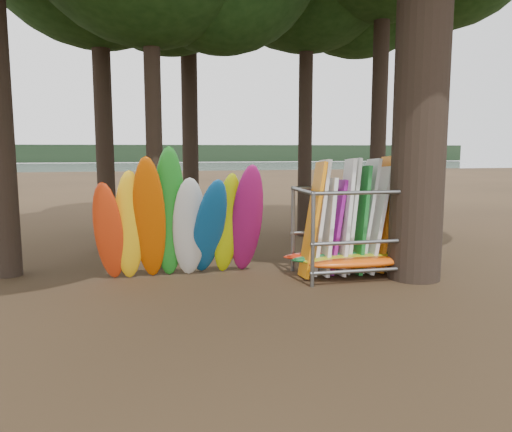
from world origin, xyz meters
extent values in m
plane|color=#47331E|center=(0.00, 0.00, 0.00)|extent=(120.00, 120.00, 0.00)
plane|color=gray|center=(0.00, 60.00, 0.00)|extent=(160.00, 160.00, 0.00)
cube|color=black|center=(0.00, 110.00, 2.00)|extent=(160.00, 4.00, 4.00)
cylinder|color=black|center=(-3.20, 5.43, 5.54)|extent=(0.52, 0.52, 11.09)
cylinder|color=black|center=(-0.47, 7.55, 6.66)|extent=(0.56, 0.56, 13.33)
cylinder|color=black|center=(3.32, 6.26, 5.85)|extent=(0.47, 0.47, 11.69)
cylinder|color=black|center=(-1.81, 3.06, 5.21)|extent=(0.42, 0.42, 10.43)
cylinder|color=black|center=(5.01, 4.22, 6.42)|extent=(0.48, 0.48, 12.85)
ellipsoid|color=red|center=(-2.89, 1.23, 1.16)|extent=(0.80, 1.33, 2.43)
ellipsoid|color=yellow|center=(-2.44, 1.31, 1.28)|extent=(0.79, 1.08, 2.64)
ellipsoid|color=#C74D03|center=(-1.99, 1.18, 1.43)|extent=(0.83, 1.39, 2.96)
ellipsoid|color=#1E8122|center=(-1.55, 1.31, 1.54)|extent=(0.74, 1.11, 3.15)
ellipsoid|color=beige|center=(-1.10, 1.26, 1.20)|extent=(0.79, 1.15, 2.48)
ellipsoid|color=#105498|center=(-0.65, 1.15, 1.19)|extent=(0.96, 1.90, 2.51)
ellipsoid|color=#B3C709|center=(-0.21, 1.31, 1.24)|extent=(0.74, 1.28, 2.58)
ellipsoid|color=#981560|center=(0.24, 1.19, 1.34)|extent=(0.76, 1.68, 2.82)
ellipsoid|color=#FF590E|center=(2.76, 0.26, 0.42)|extent=(2.61, 0.55, 0.24)
ellipsoid|color=#B4B518|center=(2.76, 0.58, 0.42)|extent=(2.65, 0.55, 0.24)
ellipsoid|color=#1C7F37|center=(2.76, 0.84, 0.42)|extent=(3.06, 0.55, 0.24)
ellipsoid|color=red|center=(2.76, 1.20, 0.42)|extent=(3.25, 0.55, 0.24)
cube|color=orange|center=(1.74, 0.82, 1.36)|extent=(0.58, 0.79, 2.74)
cube|color=white|center=(1.94, 1.01, 1.38)|extent=(0.52, 0.80, 2.78)
cube|color=white|center=(2.15, 0.84, 1.16)|extent=(0.37, 0.75, 2.35)
cube|color=#91188D|center=(2.35, 1.00, 1.14)|extent=(0.52, 0.78, 2.30)
cube|color=white|center=(2.56, 0.81, 1.38)|extent=(0.40, 0.78, 2.80)
cube|color=white|center=(2.76, 1.02, 1.39)|extent=(0.43, 0.78, 2.81)
cube|color=#1A782A|center=(2.97, 0.83, 1.30)|extent=(0.37, 0.77, 2.63)
cube|color=silver|center=(3.17, 1.03, 1.39)|extent=(0.63, 0.82, 2.79)
cube|color=silver|center=(3.38, 0.80, 1.30)|extent=(0.62, 0.75, 2.61)
cube|color=orange|center=(3.59, 0.94, 1.42)|extent=(0.52, 0.83, 2.86)
cube|color=silver|center=(3.79, 0.80, 1.17)|extent=(0.39, 0.78, 2.38)
camera|label=1|loc=(-2.07, -10.16, 3.01)|focal=35.00mm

